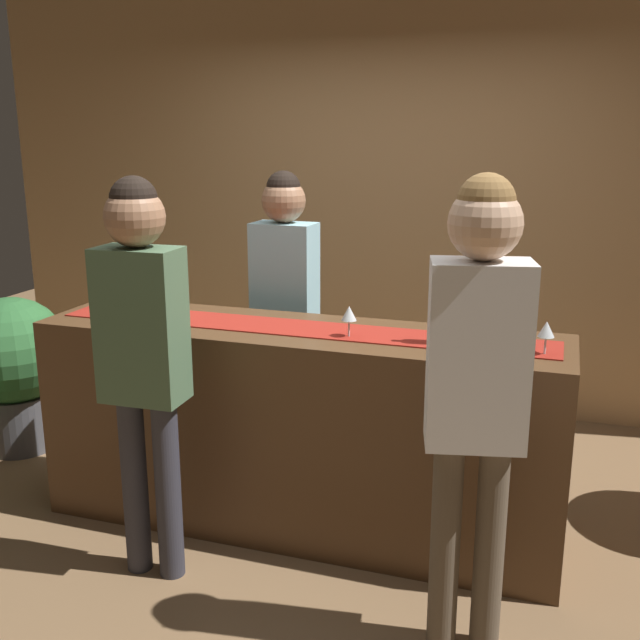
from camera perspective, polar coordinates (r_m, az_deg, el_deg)
ground_plane at (r=3.82m, az=-1.62°, el=-15.32°), size 10.00×10.00×0.00m
back_wall at (r=5.16m, az=5.56°, el=9.42°), size 6.00×0.12×2.90m
bar_counter at (r=3.60m, az=-1.68°, el=-8.39°), size 2.48×0.60×1.00m
counter_runner_cloth at (r=3.43m, az=-1.74°, el=-0.62°), size 2.36×0.28×0.01m
wine_bottle_clear at (r=3.76m, az=-11.25°, el=2.18°), size 0.07×0.07×0.30m
wine_bottle_green at (r=3.20m, az=9.38°, el=0.09°), size 0.07×0.07×0.30m
wine_glass_near_customer at (r=3.14m, az=17.04°, el=-0.77°), size 0.07×0.07×0.14m
wine_glass_mid_counter at (r=3.26m, az=2.25°, el=0.44°), size 0.07×0.07×0.14m
wine_glass_far_end at (r=3.12m, az=12.91°, el=-0.58°), size 0.07×0.07×0.14m
bartender at (r=4.05m, az=-2.74°, el=2.28°), size 0.35×0.24×1.69m
customer_sipping at (r=2.60m, az=12.01°, el=-3.70°), size 0.38×0.27×1.77m
customer_browsing at (r=3.11m, az=-13.54°, el=-1.36°), size 0.35×0.24×1.73m
potted_plant_tall at (r=4.80m, az=-22.51°, el=-3.07°), size 0.64×0.64×0.94m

